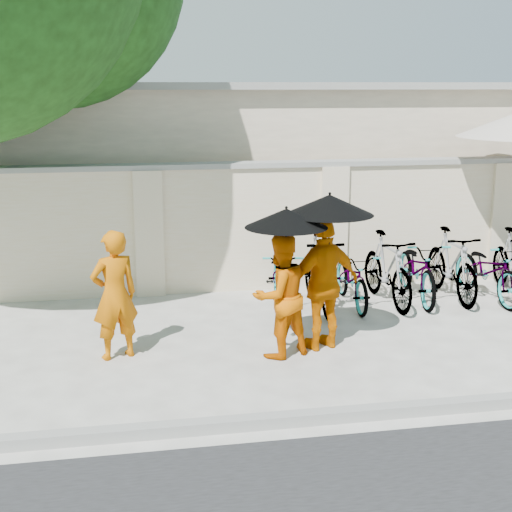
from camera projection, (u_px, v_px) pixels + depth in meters
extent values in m
plane|color=beige|center=(244.00, 362.00, 8.64)|extent=(80.00, 80.00, 0.00)
cube|color=gray|center=(272.00, 421.00, 7.00)|extent=(40.00, 0.16, 0.12)
cube|color=beige|center=(272.00, 228.00, 11.64)|extent=(20.00, 0.30, 2.00)
cube|color=beige|center=(282.00, 165.00, 15.31)|extent=(14.00, 6.00, 3.20)
imported|color=#BD5C03|center=(115.00, 295.00, 8.61)|extent=(0.68, 0.57, 1.60)
imported|color=#C65600|center=(280.00, 296.00, 8.68)|extent=(0.92, 0.83, 1.55)
cylinder|color=black|center=(286.00, 254.00, 8.49)|extent=(0.02, 0.02, 0.87)
cone|color=black|center=(286.00, 218.00, 8.39)|extent=(0.99, 0.99, 0.23)
imported|color=#C25D00|center=(324.00, 284.00, 8.93)|extent=(1.07, 0.72, 1.69)
cylinder|color=black|center=(329.00, 241.00, 8.73)|extent=(0.02, 0.02, 0.91)
cone|color=black|center=(330.00, 205.00, 8.62)|extent=(1.08, 1.08, 0.25)
imported|color=#9D9EA5|center=(280.00, 278.00, 10.72)|extent=(0.80, 1.74, 0.88)
imported|color=#9D9EA5|center=(319.00, 271.00, 10.59)|extent=(0.63, 1.94, 1.15)
imported|color=#9D9EA5|center=(352.00, 278.00, 10.78)|extent=(0.63, 1.65, 0.86)
imported|color=#9D9EA5|center=(387.00, 269.00, 10.83)|extent=(0.59, 1.84, 1.09)
imported|color=#9D9EA5|center=(418.00, 269.00, 11.06)|extent=(0.85, 1.92, 0.98)
imported|color=#9D9EA5|center=(452.00, 265.00, 11.11)|extent=(0.54, 1.82, 1.09)
imported|color=#9D9EA5|center=(488.00, 270.00, 11.07)|extent=(0.79, 1.84, 0.94)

